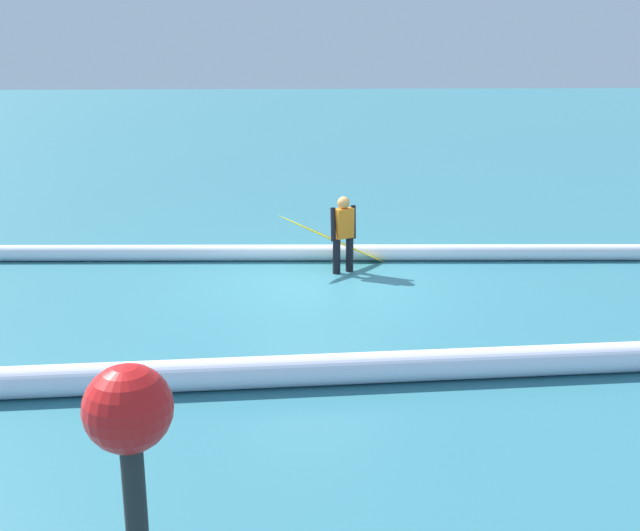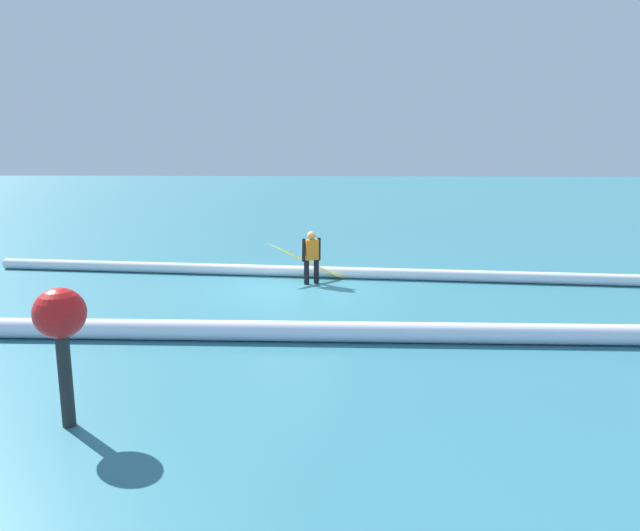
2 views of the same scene
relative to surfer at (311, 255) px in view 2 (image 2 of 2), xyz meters
The scene contains 6 objects.
ground_plane 1.19m from the surfer, 53.17° to the left, with size 194.75×194.75×0.00m, color teal.
surfer is the anchor object (origin of this frame).
surfboard 0.42m from the surfer, 63.21° to the right, with size 2.11×0.87×1.11m.
channel_buoy 8.55m from the surfer, 73.86° to the left, with size 0.61×0.61×1.74m.
wave_crest_foreground 1.07m from the surfer, 112.85° to the right, with size 0.31×0.31×19.34m, color white.
wave_crest_midground 4.89m from the surfer, 102.45° to the left, with size 0.37×0.37×14.52m, color white.
Camera 2 is at (-1.64, 13.72, 3.22)m, focal length 31.61 mm.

